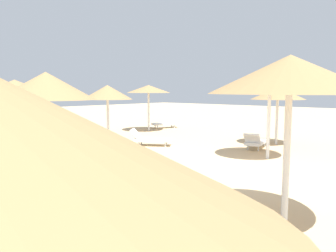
% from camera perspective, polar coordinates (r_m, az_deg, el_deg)
% --- Properties ---
extents(ground_plane, '(80.00, 80.00, 0.00)m').
position_cam_1_polar(ground_plane, '(10.50, 12.39, -7.74)').
color(ground_plane, '#D1B284').
extents(parasol_1, '(2.50, 2.50, 2.95)m').
position_cam_1_polar(parasol_1, '(14.91, -25.32, 6.31)').
color(parasol_1, silver).
rests_on(parasol_1, ground).
extents(parasol_2, '(2.83, 2.83, 3.13)m').
position_cam_1_polar(parasol_2, '(6.05, 20.63, 8.40)').
color(parasol_2, silver).
rests_on(parasol_2, ground).
extents(parasol_3, '(2.21, 2.21, 2.94)m').
position_cam_1_polar(parasol_3, '(7.93, -20.63, 6.51)').
color(parasol_3, silver).
rests_on(parasol_3, ground).
extents(parasol_4, '(2.37, 2.37, 2.76)m').
position_cam_1_polar(parasol_4, '(15.69, -10.59, 5.81)').
color(parasol_4, silver).
rests_on(parasol_4, ground).
extents(parasol_5, '(2.67, 2.67, 2.83)m').
position_cam_1_polar(parasol_5, '(19.94, -3.45, 6.48)').
color(parasol_5, silver).
rests_on(parasol_5, ground).
extents(parasol_6, '(2.61, 2.61, 3.06)m').
position_cam_1_polar(parasol_6, '(12.36, 17.47, 7.12)').
color(parasol_6, silver).
rests_on(parasol_6, ground).
extents(parasol_9, '(2.45, 2.45, 2.65)m').
position_cam_1_polar(parasol_9, '(15.73, 18.72, 5.41)').
color(parasol_9, silver).
rests_on(parasol_9, ground).
extents(lounger_1, '(0.69, 1.88, 0.77)m').
position_cam_1_polar(lounger_1, '(13.25, -25.42, -3.87)').
color(lounger_1, white).
rests_on(lounger_1, ground).
extents(lounger_2, '(1.91, 1.67, 0.62)m').
position_cam_1_polar(lounger_2, '(5.21, 8.07, -18.91)').
color(lounger_2, white).
rests_on(lounger_2, ground).
extents(lounger_3, '(1.85, 1.63, 0.81)m').
position_cam_1_polar(lounger_3, '(6.21, -23.91, -14.96)').
color(lounger_3, white).
rests_on(lounger_3, ground).
extents(lounger_4, '(1.56, 1.92, 0.76)m').
position_cam_1_polar(lounger_4, '(14.83, -3.18, -2.23)').
color(lounger_4, white).
rests_on(lounger_4, ground).
extents(lounger_5, '(1.94, 1.36, 0.81)m').
position_cam_1_polar(lounger_5, '(21.76, -0.24, 0.53)').
color(lounger_5, white).
rests_on(lounger_5, ground).
extents(lounger_6, '(1.97, 1.05, 0.76)m').
position_cam_1_polar(lounger_6, '(14.52, 15.18, -2.63)').
color(lounger_6, white).
rests_on(lounger_6, ground).
extents(bench_1, '(0.66, 1.55, 0.49)m').
position_cam_1_polar(bench_1, '(20.53, -19.05, -0.11)').
color(bench_1, brown).
rests_on(bench_1, ground).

